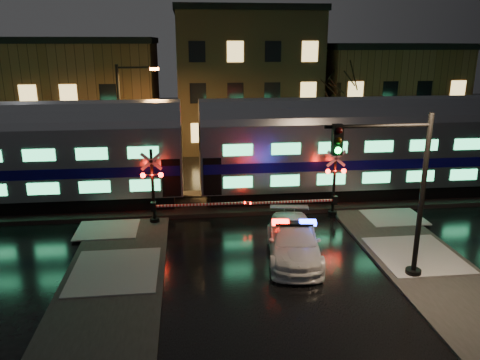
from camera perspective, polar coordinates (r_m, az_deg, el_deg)
name	(u,v)px	position (r m, az deg, el deg)	size (l,w,h in m)	color
ground	(260,237)	(23.01, 2.45, -6.98)	(120.00, 120.00, 0.00)	black
ballast	(247,201)	(27.57, 0.84, -2.63)	(90.00, 4.20, 0.24)	black
sidewalk_left	(103,312)	(17.68, -16.32, -15.24)	(4.00, 20.00, 0.12)	#2D2D2D
sidewalk_right	(453,291)	(20.01, 24.53, -12.18)	(4.00, 20.00, 0.12)	#2D2D2D
building_left	(76,97)	(44.14, -19.40, 9.55)	(14.00, 10.00, 9.00)	brown
building_mid	(244,80)	(43.79, 0.52, 12.07)	(12.00, 11.00, 11.50)	brown
building_right	(381,96)	(46.86, 16.82, 9.83)	(12.00, 10.00, 8.50)	brown
train	(191,149)	(26.46, -6.02, 3.82)	(51.00, 3.12, 5.92)	black
police_car	(293,241)	(20.77, 6.54, -7.37)	(2.91, 5.68, 1.75)	white
crossing_signal_right	(328,189)	(25.44, 10.65, -1.11)	(5.43, 0.64, 3.84)	black
crossing_signal_left	(160,194)	(24.37, -9.71, -1.70)	(5.63, 0.65, 3.99)	black
traffic_light	(397,195)	(18.80, 18.57, -1.76)	(4.32, 0.74, 6.67)	black
streetlight	(125,119)	(30.43, -13.86, 7.27)	(2.62, 0.27, 7.84)	black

